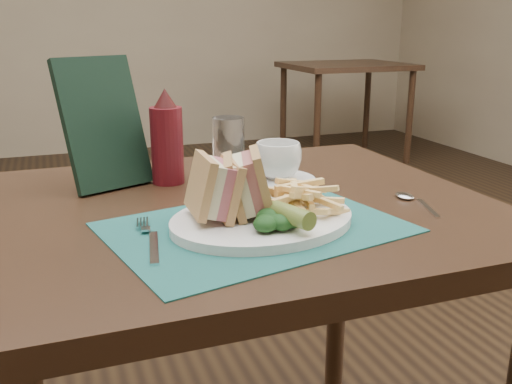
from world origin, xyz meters
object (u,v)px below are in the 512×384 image
Objects in this scene: sandwich_half_b at (235,183)px; saucer at (278,181)px; ketchup_bottle at (167,137)px; check_presenter at (103,123)px; coffee_cup at (278,160)px; table_bg_right at (344,112)px; placemat at (255,227)px; sandwich_half_a at (201,188)px; drinking_glass at (229,150)px; plate at (263,220)px.

sandwich_half_b is 0.26m from saucer.
check_presenter is at bearing 170.76° from ketchup_bottle.
table_bg_right is at bearing 59.04° from coffee_cup.
placemat is 0.11m from sandwich_half_a.
drinking_glass is 0.70× the size of ketchup_bottle.
table_bg_right is at bearing 59.23° from sandwich_half_a.
check_presenter reaches higher than sandwich_half_a.
table_bg_right is at bearing 57.45° from drinking_glass.
check_presenter is (-0.17, 0.30, 0.05)m from sandwich_half_b.
drinking_glass is (-0.09, 0.04, 0.06)m from saucer.
saucer is at bearing 0.00° from coffee_cup.
check_presenter reaches higher than ketchup_bottle.
saucer is 0.35m from check_presenter.
table_bg_right is 3.56× the size of check_presenter.
table_bg_right is 4.84× the size of ketchup_bottle.
drinking_glass is (-1.87, -2.92, 0.44)m from table_bg_right.
check_presenter is (-0.32, 0.10, 0.12)m from saucer.
table_bg_right is at bearing 31.34° from check_presenter.
placemat is 0.33m from ketchup_bottle.
ketchup_bottle is 0.74× the size of check_presenter.
ketchup_bottle is (-0.07, 0.30, 0.09)m from placemat.
sandwich_half_b is 0.34m from check_presenter.
drinking_glass is at bearing 156.69° from coffee_cup.
ketchup_bottle reaches higher than table_bg_right.
table_bg_right is 3.73m from placemat.
saucer is at bearing -23.31° from drinking_glass.
ketchup_bottle is at bearing 93.79° from plate.
sandwich_half_b reaches higher than sandwich_half_a.
check_presenter is (-0.32, 0.10, 0.08)m from coffee_cup.
check_presenter reaches higher than saucer.
drinking_glass is at bearing 65.07° from sandwich_half_a.
drinking_glass is 0.51× the size of check_presenter.
check_presenter is (-0.20, 0.32, 0.11)m from plate.
plate is at bearing -95.76° from drinking_glass.
plate is 2.97× the size of sandwich_half_b.
plate is 0.25m from coffee_cup.
table_bg_right is 3.58m from check_presenter.
placemat is 0.27m from drinking_glass.
ketchup_bottle is (-0.11, 0.04, 0.03)m from drinking_glass.
drinking_glass reaches higher than sandwich_half_a.
sandwich_half_b is (-0.02, 0.02, 0.07)m from placemat.
coffee_cup is at bearing 0.00° from saucer.
sandwich_half_a is 0.98× the size of sandwich_half_b.
coffee_cup is at bearing -120.96° from table_bg_right.
drinking_glass is (0.03, 0.26, 0.06)m from plate.
placemat is 4.74× the size of coffee_cup.
saucer is 0.23m from ketchup_bottle.
sandwich_half_b is 0.25m from drinking_glass.
check_presenter reaches higher than table_bg_right.
coffee_cup reaches higher than saucer.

